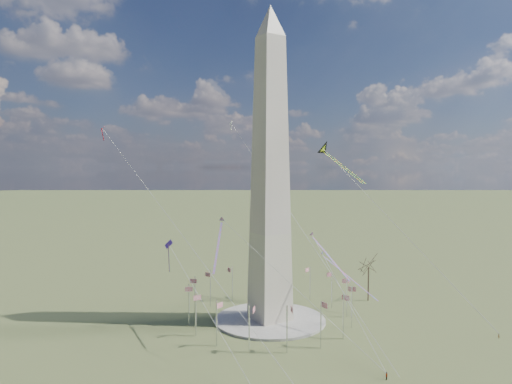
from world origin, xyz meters
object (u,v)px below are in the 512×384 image
person_east (499,336)px  tree_near (369,265)px  washington_monument (270,173)px  kite_delta_black (326,151)px

person_east → tree_near: bearing=-123.0°
washington_monument → person_east: size_ratio=64.95×
person_east → kite_delta_black: bearing=-113.2°
tree_near → person_east: size_ratio=12.16×
tree_near → washington_monument: bearing=-179.8°
washington_monument → tree_near: size_ratio=5.34×
kite_delta_black → tree_near: bearing=117.7°
washington_monument → kite_delta_black: washington_monument is taller
washington_monument → kite_delta_black: size_ratio=5.17×
washington_monument → kite_delta_black: 34.98m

